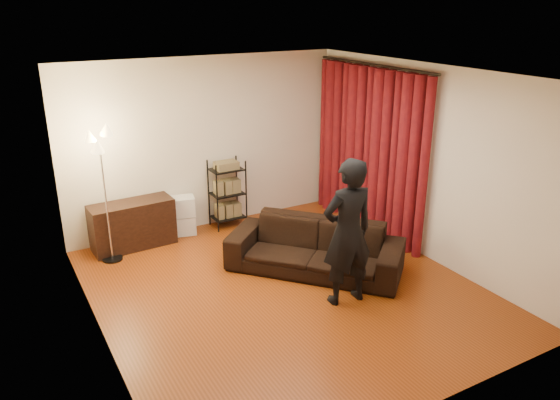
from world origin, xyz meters
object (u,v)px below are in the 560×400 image
storage_boxes (183,215)px  floor_lamp (105,197)px  person (348,232)px  sofa (315,248)px  wire_shelf (227,194)px  media_cabinet (133,225)px

storage_boxes → floor_lamp: size_ratio=0.33×
floor_lamp → person: bearing=-48.8°
sofa → wire_shelf: bearing=148.7°
sofa → person: size_ratio=1.27×
floor_lamp → media_cabinet: bearing=36.2°
person → storage_boxes: 3.14m
media_cabinet → wire_shelf: bearing=-1.2°
person → storage_boxes: (-1.01, 2.91, -0.60)m
person → floor_lamp: bearing=-44.8°
wire_shelf → floor_lamp: size_ratio=0.59×
person → sofa: bearing=-93.3°
wire_shelf → floor_lamp: floor_lamp is taller
storage_boxes → sofa: bearing=-61.5°
person → floor_lamp: (-2.22, 2.53, 0.03)m
floor_lamp → wire_shelf: bearing=9.9°
sofa → floor_lamp: size_ratio=1.23×
person → floor_lamp: floor_lamp is taller
sofa → person: (-0.11, -0.85, 0.57)m
wire_shelf → person: bearing=-99.6°
sofa → person: person is taller
media_cabinet → person: bearing=-60.1°
sofa → media_cabinet: media_cabinet is taller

